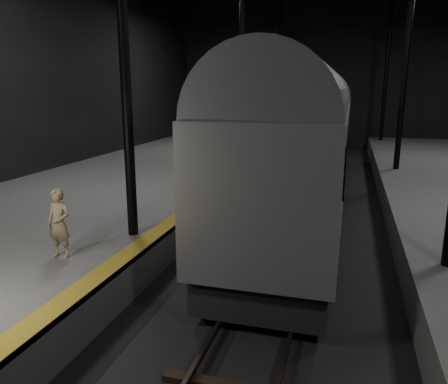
% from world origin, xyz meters
% --- Properties ---
extents(ground, '(44.00, 44.00, 0.00)m').
position_xyz_m(ground, '(0.00, 0.00, 0.00)').
color(ground, black).
rests_on(ground, ground).
extents(platform_left, '(9.00, 43.80, 1.00)m').
position_xyz_m(platform_left, '(-7.50, 0.00, 0.50)').
color(platform_left, '#4D4E4B').
rests_on(platform_left, ground).
extents(tactile_strip, '(0.50, 43.80, 0.01)m').
position_xyz_m(tactile_strip, '(-3.25, 0.00, 1.00)').
color(tactile_strip, '#95661B').
rests_on(tactile_strip, platform_left).
extents(track, '(2.40, 43.00, 0.24)m').
position_xyz_m(track, '(0.00, 0.00, 0.07)').
color(track, '#3F3328').
rests_on(track, ground).
extents(train, '(3.10, 20.74, 5.54)m').
position_xyz_m(train, '(-0.00, 3.75, 3.09)').
color(train, '#A7AAAF').
rests_on(train, ground).
extents(woman, '(0.61, 0.42, 1.61)m').
position_xyz_m(woman, '(-4.61, -5.92, 1.80)').
color(woman, '#927E5A').
rests_on(woman, platform_left).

